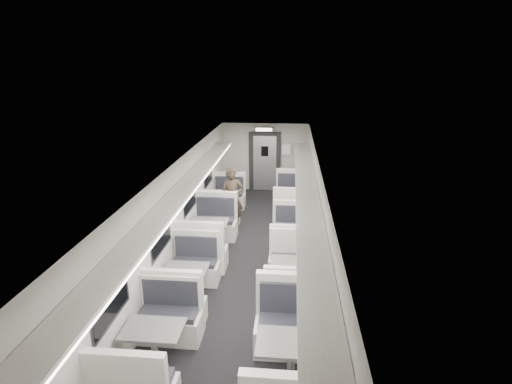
% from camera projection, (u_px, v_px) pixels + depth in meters
% --- Properties ---
extents(room, '(3.24, 12.24, 2.64)m').
position_uv_depth(room, '(245.00, 222.00, 8.40)').
color(room, black).
rests_on(room, ground).
extents(booth_left_a, '(1.00, 2.04, 1.09)m').
position_uv_depth(booth_left_a, '(225.00, 204.00, 11.93)').
color(booth_left_a, white).
rests_on(booth_left_a, room).
extents(booth_left_b, '(1.11, 2.24, 1.20)m').
position_uv_depth(booth_left_b, '(209.00, 236.00, 9.62)').
color(booth_left_b, white).
rests_on(booth_left_b, room).
extents(booth_left_c, '(0.99, 2.01, 1.07)m').
position_uv_depth(booth_left_c, '(187.00, 284.00, 7.63)').
color(booth_left_c, white).
rests_on(booth_left_c, room).
extents(booth_left_d, '(1.05, 2.13, 1.14)m').
position_uv_depth(booth_left_d, '(155.00, 349.00, 5.87)').
color(booth_left_d, white).
rests_on(booth_left_d, room).
extents(booth_right_a, '(1.08, 2.18, 1.17)m').
position_uv_depth(booth_right_a, '(292.00, 203.00, 11.96)').
color(booth_right_a, white).
rests_on(booth_right_a, room).
extents(booth_right_b, '(0.97, 1.97, 1.05)m').
position_uv_depth(booth_right_b, '(292.00, 241.00, 9.49)').
color(booth_right_b, white).
rests_on(booth_right_b, room).
extents(booth_right_c, '(0.99, 2.00, 1.07)m').
position_uv_depth(booth_right_c, '(292.00, 277.00, 7.88)').
color(booth_right_c, white).
rests_on(booth_right_c, room).
extents(booth_right_d, '(1.15, 2.33, 1.25)m').
position_uv_depth(booth_right_d, '(291.00, 366.00, 5.49)').
color(booth_right_d, white).
rests_on(booth_right_d, room).
extents(passenger, '(0.68, 0.50, 1.73)m').
position_uv_depth(passenger, '(232.00, 198.00, 10.89)').
color(passenger, black).
rests_on(passenger, room).
extents(window_a, '(0.02, 1.18, 0.84)m').
position_uv_depth(window_a, '(208.00, 171.00, 11.70)').
color(window_a, black).
rests_on(window_a, room).
extents(window_b, '(0.02, 1.18, 0.84)m').
position_uv_depth(window_b, '(190.00, 195.00, 9.62)').
color(window_b, black).
rests_on(window_b, room).
extents(window_c, '(0.02, 1.18, 0.84)m').
position_uv_depth(window_c, '(161.00, 232.00, 7.53)').
color(window_c, black).
rests_on(window_c, room).
extents(window_d, '(0.02, 1.18, 0.84)m').
position_uv_depth(window_d, '(110.00, 296.00, 5.45)').
color(window_d, black).
rests_on(window_d, room).
extents(luggage_rack_left, '(0.46, 10.40, 0.09)m').
position_uv_depth(luggage_rack_left, '(182.00, 192.00, 8.00)').
color(luggage_rack_left, white).
rests_on(luggage_rack_left, room).
extents(luggage_rack_right, '(0.46, 10.40, 0.09)m').
position_uv_depth(luggage_rack_right, '(306.00, 196.00, 7.79)').
color(luggage_rack_right, white).
rests_on(luggage_rack_right, room).
extents(vestibule_door, '(1.10, 0.13, 2.10)m').
position_uv_depth(vestibule_door, '(265.00, 162.00, 14.07)').
color(vestibule_door, black).
rests_on(vestibule_door, room).
extents(exit_sign, '(0.62, 0.12, 0.16)m').
position_uv_depth(exit_sign, '(264.00, 129.00, 13.22)').
color(exit_sign, black).
rests_on(exit_sign, room).
extents(wall_notice, '(0.32, 0.02, 0.40)m').
position_uv_depth(wall_notice, '(286.00, 150.00, 13.85)').
color(wall_notice, white).
rests_on(wall_notice, room).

